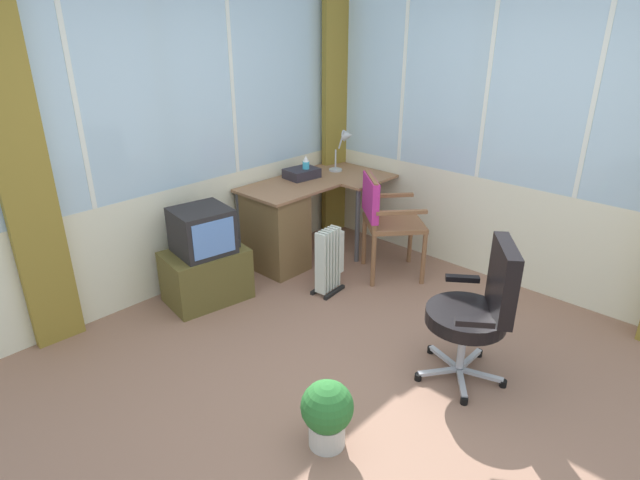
% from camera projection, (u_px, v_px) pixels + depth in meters
% --- Properties ---
extents(ground, '(4.94, 5.09, 0.06)m').
position_uv_depth(ground, '(368.00, 393.00, 3.30)').
color(ground, '#8D6652').
extents(north_window_panel, '(3.94, 0.07, 2.52)m').
position_uv_depth(north_window_panel, '(166.00, 142.00, 4.09)').
color(north_window_panel, silver).
rests_on(north_window_panel, ground).
extents(east_window_panel, '(0.07, 4.09, 2.52)m').
position_uv_depth(east_window_panel, '(531.00, 140.00, 4.13)').
color(east_window_panel, silver).
rests_on(east_window_panel, ground).
extents(curtain_north_left, '(0.33, 0.08, 2.42)m').
position_uv_depth(curtain_north_left, '(25.00, 179.00, 3.33)').
color(curtain_north_left, olive).
rests_on(curtain_north_left, ground).
extents(curtain_corner, '(0.33, 0.12, 2.42)m').
position_uv_depth(curtain_corner, '(336.00, 118.00, 5.28)').
color(curtain_corner, olive).
rests_on(curtain_corner, ground).
extents(desk, '(1.40, 0.82, 0.74)m').
position_uv_depth(desk, '(280.00, 225.00, 4.77)').
color(desk, '#926646').
rests_on(desk, ground).
extents(desk_lamp, '(0.23, 0.20, 0.41)m').
position_uv_depth(desk_lamp, '(345.00, 143.00, 5.09)').
color(desk_lamp, '#B2B7BC').
rests_on(desk_lamp, desk).
extents(tv_remote, '(0.11, 0.15, 0.02)m').
position_uv_depth(tv_remote, '(368.00, 176.00, 4.98)').
color(tv_remote, black).
rests_on(tv_remote, desk).
extents(spray_bottle, '(0.06, 0.06, 0.22)m').
position_uv_depth(spray_bottle, '(306.00, 167.00, 4.91)').
color(spray_bottle, '#3EB7DC').
rests_on(spray_bottle, desk).
extents(paper_tray, '(0.32, 0.26, 0.09)m').
position_uv_depth(paper_tray, '(302.00, 173.00, 4.94)').
color(paper_tray, '#2A262F').
rests_on(paper_tray, desk).
extents(wooden_armchair, '(0.68, 0.68, 0.92)m').
position_uv_depth(wooden_armchair, '(381.00, 212.00, 4.51)').
color(wooden_armchair, brown).
rests_on(wooden_armchair, ground).
extents(office_chair, '(0.61, 0.60, 0.94)m').
position_uv_depth(office_chair, '(480.00, 305.00, 3.20)').
color(office_chair, '#B7B7BF').
rests_on(office_chair, ground).
extents(tv_on_stand, '(0.70, 0.53, 0.79)m').
position_uv_depth(tv_on_stand, '(205.00, 260.00, 4.20)').
color(tv_on_stand, brown).
rests_on(tv_on_stand, ground).
extents(space_heater, '(0.32, 0.20, 0.57)m').
position_uv_depth(space_heater, '(330.00, 260.00, 4.36)').
color(space_heater, silver).
rests_on(space_heater, ground).
extents(potted_plant, '(0.29, 0.29, 0.40)m').
position_uv_depth(potted_plant, '(327.00, 412.00, 2.79)').
color(potted_plant, beige).
rests_on(potted_plant, ground).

